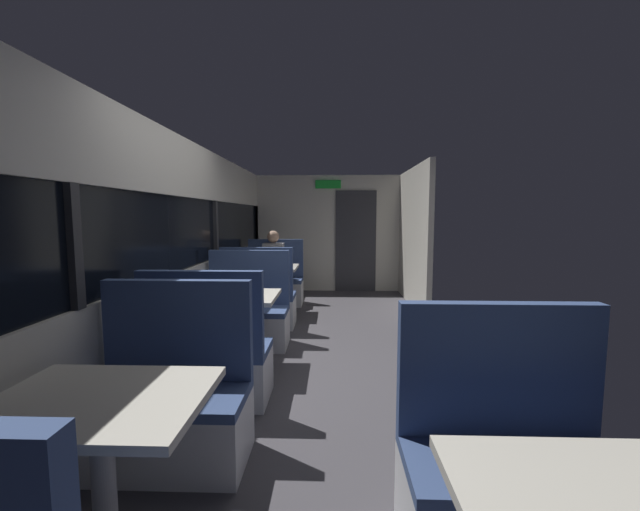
{
  "coord_description": "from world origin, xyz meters",
  "views": [
    {
      "loc": [
        0.1,
        -3.66,
        1.51
      ],
      "look_at": [
        -0.12,
        3.04,
        0.83
      ],
      "focal_mm": 22.08,
      "sensor_mm": 36.0,
      "label": 1
    }
  ],
  "objects_px": {
    "bench_mid_window_facing_end": "(209,362)",
    "dining_table_far_window": "(268,273)",
    "dining_table_near_window": "(100,419)",
    "bench_front_aisle_facing_entry": "(509,481)",
    "dining_table_mid_window": "(231,305)",
    "bench_near_window_facing_entry": "(170,409)",
    "seated_passenger": "(274,273)",
    "bench_far_window_facing_entry": "(275,285)",
    "bench_mid_window_facing_entry": "(247,318)",
    "bench_far_window_facing_end": "(259,303)"
  },
  "relations": [
    {
      "from": "bench_near_window_facing_entry",
      "to": "bench_front_aisle_facing_entry",
      "type": "relative_size",
      "value": 1.0
    },
    {
      "from": "bench_mid_window_facing_entry",
      "to": "seated_passenger",
      "type": "relative_size",
      "value": 0.87
    },
    {
      "from": "bench_front_aisle_facing_entry",
      "to": "seated_passenger",
      "type": "bearing_deg",
      "value": 110.23
    },
    {
      "from": "dining_table_near_window",
      "to": "bench_far_window_facing_end",
      "type": "xyz_separation_m",
      "value": [
        0.0,
        3.63,
        -0.31
      ]
    },
    {
      "from": "bench_mid_window_facing_end",
      "to": "bench_far_window_facing_end",
      "type": "height_order",
      "value": "same"
    },
    {
      "from": "bench_mid_window_facing_entry",
      "to": "bench_near_window_facing_entry",
      "type": "bearing_deg",
      "value": -90.0
    },
    {
      "from": "bench_far_window_facing_end",
      "to": "seated_passenger",
      "type": "distance_m",
      "value": 1.34
    },
    {
      "from": "bench_far_window_facing_entry",
      "to": "seated_passenger",
      "type": "bearing_deg",
      "value": -90.0
    },
    {
      "from": "bench_front_aisle_facing_entry",
      "to": "dining_table_mid_window",
      "type": "bearing_deg",
      "value": 130.92
    },
    {
      "from": "bench_mid_window_facing_entry",
      "to": "dining_table_far_window",
      "type": "bearing_deg",
      "value": 90.0
    },
    {
      "from": "bench_mid_window_facing_end",
      "to": "dining_table_far_window",
      "type": "bearing_deg",
      "value": 90.0
    },
    {
      "from": "bench_front_aisle_facing_entry",
      "to": "dining_table_far_window",
      "type": "bearing_deg",
      "value": 112.94
    },
    {
      "from": "bench_mid_window_facing_entry",
      "to": "bench_front_aisle_facing_entry",
      "type": "relative_size",
      "value": 1.0
    },
    {
      "from": "dining_table_near_window",
      "to": "bench_near_window_facing_entry",
      "type": "xyz_separation_m",
      "value": [
        0.0,
        0.7,
        -0.31
      ]
    },
    {
      "from": "bench_mid_window_facing_entry",
      "to": "bench_far_window_facing_entry",
      "type": "distance_m",
      "value": 2.16
    },
    {
      "from": "bench_far_window_facing_entry",
      "to": "bench_front_aisle_facing_entry",
      "type": "height_order",
      "value": "same"
    },
    {
      "from": "dining_table_near_window",
      "to": "bench_front_aisle_facing_entry",
      "type": "relative_size",
      "value": 0.82
    },
    {
      "from": "dining_table_near_window",
      "to": "bench_mid_window_facing_end",
      "type": "distance_m",
      "value": 1.5
    },
    {
      "from": "bench_far_window_facing_entry",
      "to": "bench_front_aisle_facing_entry",
      "type": "relative_size",
      "value": 1.0
    },
    {
      "from": "bench_far_window_facing_end",
      "to": "bench_far_window_facing_entry",
      "type": "height_order",
      "value": "same"
    },
    {
      "from": "bench_mid_window_facing_end",
      "to": "dining_table_far_window",
      "type": "relative_size",
      "value": 1.22
    },
    {
      "from": "dining_table_near_window",
      "to": "bench_near_window_facing_entry",
      "type": "bearing_deg",
      "value": 90.0
    },
    {
      "from": "dining_table_near_window",
      "to": "bench_mid_window_facing_entry",
      "type": "xyz_separation_m",
      "value": [
        0.0,
        2.86,
        -0.31
      ]
    },
    {
      "from": "bench_near_window_facing_entry",
      "to": "seated_passenger",
      "type": "relative_size",
      "value": 0.87
    },
    {
      "from": "bench_mid_window_facing_entry",
      "to": "seated_passenger",
      "type": "distance_m",
      "value": 2.1
    },
    {
      "from": "bench_near_window_facing_entry",
      "to": "dining_table_mid_window",
      "type": "relative_size",
      "value": 1.22
    },
    {
      "from": "bench_far_window_facing_entry",
      "to": "seated_passenger",
      "type": "distance_m",
      "value": 0.22
    },
    {
      "from": "bench_far_window_facing_entry",
      "to": "bench_front_aisle_facing_entry",
      "type": "bearing_deg",
      "value": -70.04
    },
    {
      "from": "bench_far_window_facing_entry",
      "to": "bench_front_aisle_facing_entry",
      "type": "xyz_separation_m",
      "value": [
        1.79,
        -4.93,
        0.0
      ]
    },
    {
      "from": "bench_mid_window_facing_end",
      "to": "bench_front_aisle_facing_entry",
      "type": "xyz_separation_m",
      "value": [
        1.79,
        -1.37,
        0.0
      ]
    },
    {
      "from": "dining_table_mid_window",
      "to": "bench_front_aisle_facing_entry",
      "type": "relative_size",
      "value": 0.82
    },
    {
      "from": "bench_near_window_facing_entry",
      "to": "bench_far_window_facing_end",
      "type": "bearing_deg",
      "value": 90.0
    },
    {
      "from": "dining_table_mid_window",
      "to": "bench_mid_window_facing_entry",
      "type": "distance_m",
      "value": 0.77
    },
    {
      "from": "bench_near_window_facing_entry",
      "to": "bench_mid_window_facing_end",
      "type": "distance_m",
      "value": 0.77
    },
    {
      "from": "dining_table_far_window",
      "to": "seated_passenger",
      "type": "bearing_deg",
      "value": 90.0
    },
    {
      "from": "dining_table_far_window",
      "to": "bench_far_window_facing_entry",
      "type": "relative_size",
      "value": 0.82
    },
    {
      "from": "bench_mid_window_facing_end",
      "to": "bench_mid_window_facing_entry",
      "type": "distance_m",
      "value": 1.4
    },
    {
      "from": "bench_far_window_facing_end",
      "to": "bench_far_window_facing_entry",
      "type": "distance_m",
      "value": 1.4
    },
    {
      "from": "bench_near_window_facing_entry",
      "to": "bench_far_window_facing_end",
      "type": "distance_m",
      "value": 2.93
    },
    {
      "from": "bench_mid_window_facing_entry",
      "to": "seated_passenger",
      "type": "height_order",
      "value": "seated_passenger"
    },
    {
      "from": "dining_table_mid_window",
      "to": "dining_table_far_window",
      "type": "height_order",
      "value": "same"
    },
    {
      "from": "bench_far_window_facing_end",
      "to": "bench_far_window_facing_entry",
      "type": "bearing_deg",
      "value": 90.0
    },
    {
      "from": "bench_near_window_facing_entry",
      "to": "bench_far_window_facing_entry",
      "type": "height_order",
      "value": "same"
    },
    {
      "from": "bench_far_window_facing_end",
      "to": "bench_far_window_facing_entry",
      "type": "xyz_separation_m",
      "value": [
        0.0,
        1.4,
        0.0
      ]
    },
    {
      "from": "dining_table_mid_window",
      "to": "bench_mid_window_facing_entry",
      "type": "bearing_deg",
      "value": 90.0
    },
    {
      "from": "bench_near_window_facing_entry",
      "to": "bench_mid_window_facing_entry",
      "type": "xyz_separation_m",
      "value": [
        0.0,
        2.16,
        0.0
      ]
    },
    {
      "from": "dining_table_far_window",
      "to": "bench_far_window_facing_end",
      "type": "distance_m",
      "value": 0.77
    },
    {
      "from": "dining_table_mid_window",
      "to": "bench_far_window_facing_entry",
      "type": "distance_m",
      "value": 2.88
    },
    {
      "from": "dining_table_far_window",
      "to": "seated_passenger",
      "type": "distance_m",
      "value": 0.64
    },
    {
      "from": "dining_table_mid_window",
      "to": "bench_front_aisle_facing_entry",
      "type": "height_order",
      "value": "bench_front_aisle_facing_entry"
    }
  ]
}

